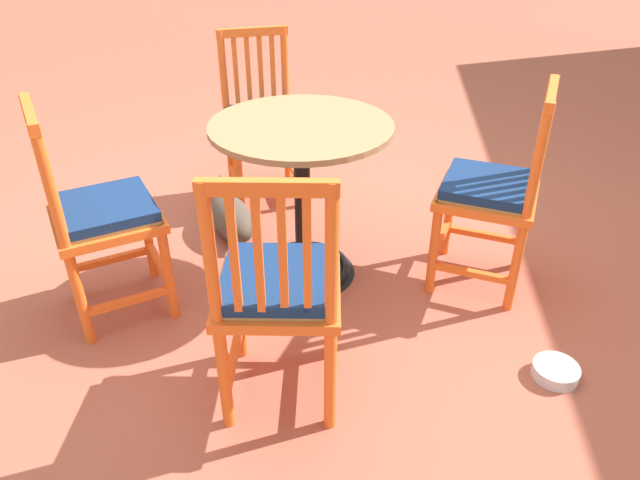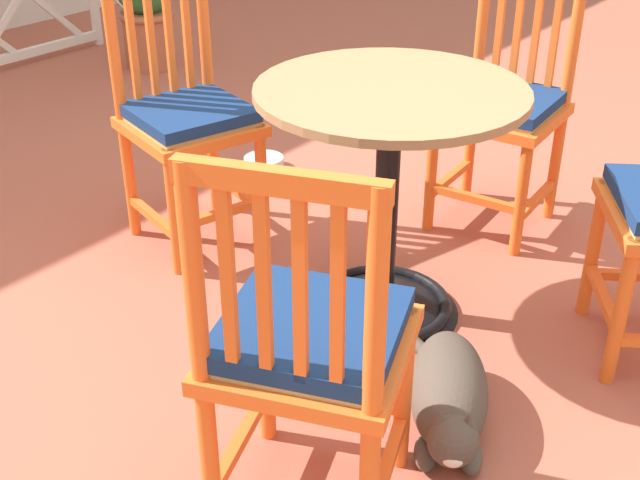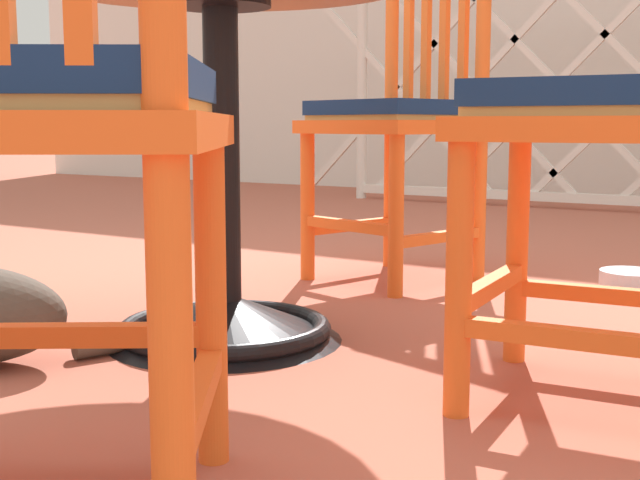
{
  "view_description": "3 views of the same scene",
  "coord_description": "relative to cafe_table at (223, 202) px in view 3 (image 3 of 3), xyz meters",
  "views": [
    {
      "loc": [
        2.3,
        0.4,
        1.57
      ],
      "look_at": [
        0.26,
        0.18,
        0.3
      ],
      "focal_mm": 32.76,
      "sensor_mm": 36.0,
      "label": 1
    },
    {
      "loc": [
        -1.75,
        -1.11,
        1.47
      ],
      "look_at": [
        -0.13,
        0.18,
        0.3
      ],
      "focal_mm": 46.35,
      "sensor_mm": 36.0,
      "label": 2
    },
    {
      "loc": [
        1.14,
        -1.24,
        0.44
      ],
      "look_at": [
        0.22,
        0.2,
        0.21
      ],
      "focal_mm": 47.52,
      "sensor_mm": 36.0,
      "label": 3
    }
  ],
  "objects": [
    {
      "name": "lattice_fence_panel",
      "position": [
        -0.05,
        3.09,
        0.37
      ],
      "size": [
        3.51,
        0.06,
        1.31
      ],
      "color": "silver",
      "rests_on": "ground_plane"
    },
    {
      "name": "orange_chair_tucked_in",
      "position": [
        0.35,
        -0.75,
        0.16
      ],
      "size": [
        0.56,
        0.56,
        0.91
      ],
      "color": "orange",
      "rests_on": "ground_plane"
    },
    {
      "name": "pet_water_bowl",
      "position": [
        0.58,
        1.01,
        -0.26
      ],
      "size": [
        0.17,
        0.17,
        0.05
      ],
      "primitive_type": "cylinder",
      "color": "silver",
      "rests_on": "ground_plane"
    },
    {
      "name": "orange_chair_near_fence",
      "position": [
        -0.02,
        0.81,
        0.16
      ],
      "size": [
        0.49,
        0.49,
        0.91
      ],
      "color": "orange",
      "rests_on": "ground_plane"
    },
    {
      "name": "orange_chair_by_planter",
      "position": [
        0.76,
        0.02,
        0.16
      ],
      "size": [
        0.43,
        0.43,
        0.91
      ],
      "color": "orange",
      "rests_on": "ground_plane"
    },
    {
      "name": "ground_plane",
      "position": [
        -0.06,
        -0.08,
        -0.28
      ],
      "size": [
        24.0,
        24.0,
        0.0
      ],
      "primitive_type": "plane",
      "color": "#AD5642"
    },
    {
      "name": "cafe_table",
      "position": [
        0.0,
        0.0,
        0.0
      ],
      "size": [
        0.76,
        0.76,
        0.73
      ],
      "color": "black",
      "rests_on": "ground_plane"
    }
  ]
}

